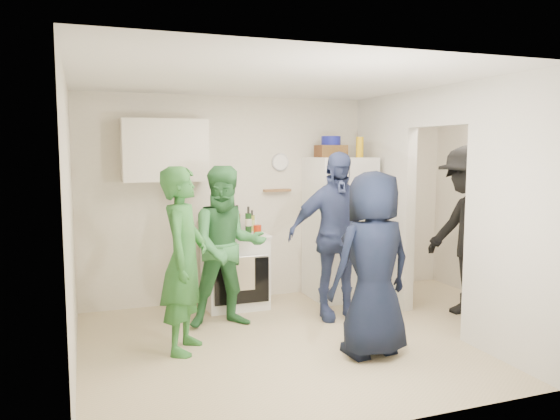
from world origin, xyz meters
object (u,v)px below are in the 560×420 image
object	(u,v)px
person_green_center	(227,247)
person_nook	(469,232)
yellow_cup_stack_top	(360,147)
person_green_left	(184,260)
wicker_basket	(331,151)
stove	(235,270)
fridge	(339,228)
blue_bowl	(331,141)
person_denim	(336,236)
person_navy	(373,264)

from	to	relation	value
person_green_center	person_nook	bearing A→B (deg)	-9.21
yellow_cup_stack_top	person_green_left	world-z (taller)	yellow_cup_stack_top
wicker_basket	stove	bearing A→B (deg)	-179.08
fridge	blue_bowl	distance (m)	1.09
person_green_center	person_denim	xyz separation A→B (m)	(1.20, -0.12, 0.07)
stove	person_navy	xyz separation A→B (m)	(0.77, -1.90, 0.40)
blue_bowl	wicker_basket	bearing A→B (deg)	0.00
wicker_basket	person_green_left	size ratio (longest dim) A/B	0.20
blue_bowl	person_green_center	size ratio (longest dim) A/B	0.14
yellow_cup_stack_top	person_nook	size ratio (longest dim) A/B	0.13
person_navy	person_nook	xyz separation A→B (m)	(1.59, 0.68, 0.12)
yellow_cup_stack_top	person_green_center	distance (m)	2.17
person_navy	person_green_left	bearing A→B (deg)	-30.52
wicker_basket	blue_bowl	xyz separation A→B (m)	(0.00, 0.00, 0.13)
fridge	yellow_cup_stack_top	size ratio (longest dim) A/B	7.05
stove	fridge	bearing A→B (deg)	-1.28
wicker_basket	person_denim	xyz separation A→B (m)	(-0.31, -0.80, -0.92)
yellow_cup_stack_top	person_green_center	xyz separation A→B (m)	(-1.82, -0.53, -1.04)
fridge	blue_bowl	world-z (taller)	blue_bowl
wicker_basket	person_nook	distance (m)	1.89
person_green_left	person_navy	distance (m)	1.72
person_denim	person_green_left	bearing A→B (deg)	-157.96
blue_bowl	person_nook	bearing A→B (deg)	-48.21
fridge	person_green_center	xyz separation A→B (m)	(-1.60, -0.63, -0.03)
person_green_center	person_nook	world-z (taller)	person_nook
fridge	person_green_left	bearing A→B (deg)	-151.13
person_green_left	fridge	bearing A→B (deg)	-35.30
yellow_cup_stack_top	person_denim	xyz separation A→B (m)	(-0.63, -0.65, -0.97)
person_green_left	person_denim	bearing A→B (deg)	-50.15
person_navy	person_denim	bearing A→B (deg)	-105.83
yellow_cup_stack_top	person_denim	distance (m)	1.33
wicker_basket	person_green_center	xyz separation A→B (m)	(-1.50, -0.68, -0.99)
wicker_basket	person_green_left	bearing A→B (deg)	-148.93
fridge	person_navy	size ratio (longest dim) A/B	1.05
stove	person_navy	size ratio (longest dim) A/B	0.52
fridge	wicker_basket	xyz separation A→B (m)	(-0.10, 0.05, 0.96)
yellow_cup_stack_top	person_green_left	xyz separation A→B (m)	(-2.38, -1.09, -1.03)
yellow_cup_stack_top	person_navy	distance (m)	2.21
person_green_left	person_denim	distance (m)	1.80
person_green_center	person_navy	size ratio (longest dim) A/B	1.01
blue_bowl	person_denim	xyz separation A→B (m)	(-0.31, -0.80, -1.05)
fridge	person_green_left	size ratio (longest dim) A/B	1.03
person_green_left	person_green_center	xyz separation A→B (m)	(0.55, 0.56, -0.01)
wicker_basket	person_nook	world-z (taller)	wicker_basket
person_green_left	person_green_center	world-z (taller)	person_green_left
fridge	person_nook	size ratio (longest dim) A/B	0.92
person_denim	person_navy	size ratio (longest dim) A/B	1.10
person_green_center	person_navy	xyz separation A→B (m)	(1.02, -1.24, -0.01)
yellow_cup_stack_top	person_denim	world-z (taller)	yellow_cup_stack_top
yellow_cup_stack_top	stove	bearing A→B (deg)	175.26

